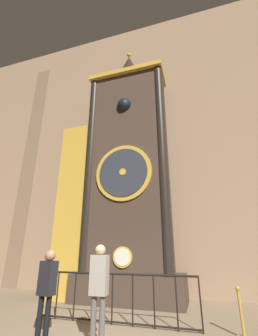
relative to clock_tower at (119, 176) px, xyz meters
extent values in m
cube|color=#997A5B|center=(0.81, 1.42, 2.51)|extent=(24.00, 0.30, 14.06)
cube|color=#7D644B|center=(-5.79, 1.32, 1.80)|extent=(0.90, 0.12, 12.65)
cube|color=#423328|center=(0.41, 0.03, -4.07)|extent=(3.86, 1.61, 0.90)
cube|color=#423328|center=(0.41, 0.03, 0.54)|extent=(3.09, 1.40, 8.32)
cube|color=gold|center=(0.41, -0.08, 4.60)|extent=(3.34, 1.54, 0.20)
cylinder|color=gold|center=(0.41, -0.70, -3.07)|extent=(0.66, 0.05, 0.66)
cylinder|color=silver|center=(0.41, -0.73, -3.07)|extent=(0.54, 0.03, 0.54)
cylinder|color=gold|center=(0.41, -0.70, -0.13)|extent=(2.18, 0.07, 2.18)
cylinder|color=#2D333D|center=(0.41, -0.75, -0.13)|extent=(1.87, 0.04, 1.87)
cylinder|color=gold|center=(0.41, -0.77, -0.13)|extent=(0.26, 0.03, 0.26)
cube|color=black|center=(0.41, -0.18, 2.87)|extent=(0.78, 0.42, 0.78)
sphere|color=black|center=(0.41, -0.62, 2.87)|extent=(0.62, 0.62, 0.62)
cylinder|color=black|center=(-1.06, -0.56, 0.54)|extent=(0.36, 0.36, 8.32)
cylinder|color=black|center=(1.89, -0.56, 0.54)|extent=(0.36, 0.36, 8.32)
cylinder|color=gold|center=(0.41, 0.03, 4.85)|extent=(1.06, 1.06, 0.30)
cone|color=black|center=(0.41, 0.03, 5.59)|extent=(1.01, 1.01, 1.20)
sphere|color=gold|center=(0.41, 0.03, 6.31)|extent=(0.20, 0.20, 0.20)
cube|color=brown|center=(-1.81, 0.08, -1.12)|extent=(1.27, 1.19, 6.80)
cube|color=gold|center=(-1.81, -0.53, -1.12)|extent=(1.33, 0.06, 6.80)
cylinder|color=black|center=(-1.39, -2.31, -3.96)|extent=(0.04, 0.04, 1.13)
cylinder|color=black|center=(-0.87, -2.31, -3.96)|extent=(0.04, 0.04, 1.13)
cylinder|color=black|center=(-0.35, -2.31, -3.96)|extent=(0.04, 0.04, 1.13)
cylinder|color=black|center=(0.18, -2.31, -3.96)|extent=(0.04, 0.04, 1.13)
cylinder|color=black|center=(0.70, -2.31, -3.96)|extent=(0.04, 0.04, 1.13)
cylinder|color=black|center=(1.23, -2.31, -3.96)|extent=(0.04, 0.04, 1.13)
cylinder|color=black|center=(1.75, -2.31, -3.96)|extent=(0.04, 0.04, 1.13)
cylinder|color=black|center=(2.27, -2.31, -3.96)|extent=(0.04, 0.04, 1.13)
cylinder|color=black|center=(2.80, -2.31, -3.96)|extent=(0.04, 0.04, 1.13)
cylinder|color=black|center=(0.70, -2.31, -3.42)|extent=(4.19, 0.05, 0.05)
cylinder|color=black|center=(0.70, -2.31, -4.46)|extent=(4.19, 0.04, 0.04)
cylinder|color=black|center=(-0.32, -3.71, -4.12)|extent=(0.11, 0.11, 0.80)
cylinder|color=black|center=(-0.14, -3.71, -4.12)|extent=(0.11, 0.11, 0.80)
cube|color=black|center=(-0.23, -3.71, -3.39)|extent=(0.37, 0.27, 0.66)
sphere|color=#8C664C|center=(-0.23, -3.71, -2.96)|extent=(0.23, 0.23, 0.23)
cylinder|color=#58554F|center=(0.84, -3.66, -4.10)|extent=(0.11, 0.11, 0.85)
cylinder|color=#58554F|center=(1.02, -3.66, -4.10)|extent=(0.11, 0.11, 0.85)
cube|color=gray|center=(0.93, -3.66, -3.30)|extent=(0.35, 0.24, 0.73)
sphere|color=tan|center=(0.93, -3.66, -2.84)|extent=(0.21, 0.21, 0.21)
cylinder|color=#B28E33|center=(3.59, -2.35, -4.09)|extent=(0.06, 0.06, 0.87)
sphere|color=#B28E33|center=(3.59, -2.35, -3.62)|extent=(0.09, 0.09, 0.09)
camera|label=1|loc=(2.96, -8.21, -2.82)|focal=24.00mm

